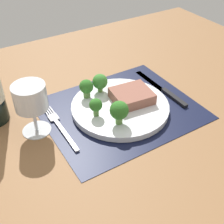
{
  "coord_description": "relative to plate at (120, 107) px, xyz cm",
  "views": [
    {
      "loc": [
        -35.21,
        -53.32,
        49.44
      ],
      "look_at": [
        -3.64,
        -1.71,
        1.9
      ],
      "focal_mm": 47.31,
      "sensor_mm": 36.0,
      "label": 1
    }
  ],
  "objects": [
    {
      "name": "broccoli_center",
      "position": [
        -4.46,
        -6.36,
        4.63
      ],
      "size": [
        4.67,
        4.67,
        6.33
      ],
      "color": "#5B8942",
      "rests_on": "plate"
    },
    {
      "name": "plate",
      "position": [
        0.0,
        0.0,
        0.0
      ],
      "size": [
        26.47,
        26.47,
        1.6
      ],
      "primitive_type": "cylinder",
      "color": "silver",
      "rests_on": "placemat"
    },
    {
      "name": "fork",
      "position": [
        -17.08,
        1.42,
        -0.55
      ],
      "size": [
        2.4,
        19.2,
        0.5
      ],
      "rotation": [
        0.0,
        0.0,
        -0.03
      ],
      "color": "silver",
      "rests_on": "placemat"
    },
    {
      "name": "knife",
      "position": [
        15.89,
        0.53,
        -0.5
      ],
      "size": [
        1.8,
        23.0,
        0.8
      ],
      "rotation": [
        0.0,
        0.0,
        0.01
      ],
      "color": "black",
      "rests_on": "placemat"
    },
    {
      "name": "ground_plane",
      "position": [
        0.0,
        0.0,
        -2.6
      ],
      "size": [
        140.0,
        110.0,
        3.0
      ],
      "primitive_type": "cube",
      "color": "brown"
    },
    {
      "name": "steak",
      "position": [
        3.73,
        -0.26,
        2.25
      ],
      "size": [
        11.25,
        10.22,
        2.89
      ],
      "primitive_type": "cube",
      "rotation": [
        0.0,
        0.0,
        -0.11
      ],
      "color": "#8C5647",
      "rests_on": "plate"
    },
    {
      "name": "placemat",
      "position": [
        0.0,
        0.0,
        -0.95
      ],
      "size": [
        40.61,
        33.59,
        0.3
      ],
      "primitive_type": "cube",
      "color": "black",
      "rests_on": "ground_plane"
    },
    {
      "name": "broccoli_near_steak",
      "position": [
        -6.0,
        7.87,
        3.96
      ],
      "size": [
        3.89,
        3.89,
        5.35
      ],
      "color": "#5B8942",
      "rests_on": "plate"
    },
    {
      "name": "wine_glass",
      "position": [
        -22.37,
        3.85,
        8.35
      ],
      "size": [
        7.87,
        7.87,
        13.34
      ],
      "color": "silver",
      "rests_on": "ground_plane"
    },
    {
      "name": "broccoli_front_edge",
      "position": [
        -1.47,
        8.29,
        3.99
      ],
      "size": [
        4.3,
        4.3,
        5.43
      ],
      "color": "#5B8942",
      "rests_on": "plate"
    },
    {
      "name": "broccoli_near_fork",
      "position": [
        -7.76,
        -0.61,
        3.83
      ],
      "size": [
        3.39,
        3.39,
        4.92
      ],
      "color": "#5B8942",
      "rests_on": "plate"
    }
  ]
}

